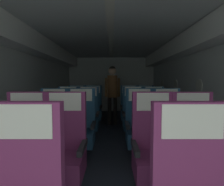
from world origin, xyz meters
The scene contains 19 objects.
ground centered at (0.00, 3.95, -0.01)m, with size 3.76×8.30×0.02m, color #2D3342.
fuselage_shell centered at (0.00, 4.23, 1.64)m, with size 3.64×7.95×2.25m.
seat_b_left_window centered at (-0.93, 2.33, 0.48)m, with size 0.48×0.48×1.13m.
seat_b_left_aisle centered at (-0.49, 2.32, 0.48)m, with size 0.48×0.48×1.13m.
seat_b_right_aisle centered at (0.92, 2.30, 0.48)m, with size 0.48×0.48×1.13m.
seat_b_right_window centered at (0.48, 2.32, 0.48)m, with size 0.48×0.48×1.13m.
seat_c_left_window centered at (-0.93, 3.28, 0.48)m, with size 0.48×0.48×1.13m.
seat_c_left_aisle centered at (-0.48, 3.30, 0.48)m, with size 0.48×0.48×1.13m.
seat_c_right_aisle centered at (0.93, 3.29, 0.48)m, with size 0.48×0.48×1.13m.
seat_c_right_window centered at (0.48, 3.29, 0.48)m, with size 0.48×0.48×1.13m.
seat_d_left_window centered at (-0.93, 4.28, 0.48)m, with size 0.48×0.48×1.13m.
seat_d_left_aisle centered at (-0.49, 4.27, 0.48)m, with size 0.48×0.48×1.13m.
seat_d_right_aisle centered at (0.94, 4.28, 0.48)m, with size 0.48×0.48×1.13m.
seat_d_right_window centered at (0.49, 4.27, 0.48)m, with size 0.48×0.48×1.13m.
seat_e_left_window centered at (-0.94, 5.23, 0.48)m, with size 0.48×0.48×1.13m.
seat_e_left_aisle centered at (-0.48, 5.26, 0.48)m, with size 0.48×0.48×1.13m.
seat_e_right_aisle centered at (0.94, 5.24, 0.48)m, with size 0.48×0.48×1.13m.
seat_e_right_window centered at (0.49, 5.26, 0.48)m, with size 0.48×0.48×1.13m.
flight_attendant centered at (0.04, 5.51, 1.03)m, with size 0.43×0.28×1.67m.
Camera 1 is at (0.03, 0.40, 1.25)m, focal length 29.11 mm.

